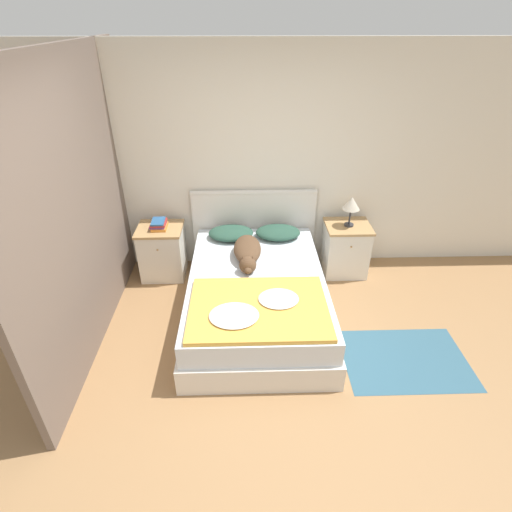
% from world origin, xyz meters
% --- Properties ---
extents(ground_plane, '(16.00, 16.00, 0.00)m').
position_xyz_m(ground_plane, '(0.00, 0.00, 0.00)').
color(ground_plane, '#997047').
extents(wall_back, '(9.00, 0.06, 2.55)m').
position_xyz_m(wall_back, '(0.00, 2.13, 1.27)').
color(wall_back, silver).
rests_on(wall_back, ground_plane).
extents(wall_side_left, '(0.06, 3.10, 2.55)m').
position_xyz_m(wall_side_left, '(-1.56, 1.05, 1.27)').
color(wall_side_left, '#706056').
rests_on(wall_side_left, ground_plane).
extents(bed, '(1.40, 2.07, 0.50)m').
position_xyz_m(bed, '(-0.01, 1.00, 0.25)').
color(bed, silver).
rests_on(bed, ground_plane).
extents(headboard, '(1.48, 0.06, 0.98)m').
position_xyz_m(headboard, '(-0.01, 2.06, 0.51)').
color(headboard, silver).
rests_on(headboard, ground_plane).
extents(nightstand_left, '(0.52, 0.47, 0.63)m').
position_xyz_m(nightstand_left, '(-1.10, 1.81, 0.32)').
color(nightstand_left, silver).
rests_on(nightstand_left, ground_plane).
extents(nightstand_right, '(0.52, 0.47, 0.63)m').
position_xyz_m(nightstand_right, '(1.09, 1.81, 0.32)').
color(nightstand_right, silver).
rests_on(nightstand_right, ground_plane).
extents(pillow_left, '(0.52, 0.38, 0.12)m').
position_xyz_m(pillow_left, '(-0.28, 1.80, 0.56)').
color(pillow_left, '#284C3D').
rests_on(pillow_left, bed).
extents(pillow_right, '(0.52, 0.38, 0.12)m').
position_xyz_m(pillow_right, '(0.27, 1.80, 0.56)').
color(pillow_right, '#284C3D').
rests_on(pillow_right, bed).
extents(quilt, '(1.22, 0.89, 0.07)m').
position_xyz_m(quilt, '(-0.02, 0.45, 0.53)').
color(quilt, gold).
rests_on(quilt, bed).
extents(dog, '(0.29, 0.80, 0.18)m').
position_xyz_m(dog, '(-0.09, 1.33, 0.59)').
color(dog, brown).
rests_on(dog, bed).
extents(book_stack, '(0.19, 0.23, 0.10)m').
position_xyz_m(book_stack, '(-1.10, 1.81, 0.68)').
color(book_stack, orange).
rests_on(book_stack, nightstand_left).
extents(table_lamp, '(0.20, 0.20, 0.35)m').
position_xyz_m(table_lamp, '(1.09, 1.80, 0.90)').
color(table_lamp, '#2D2D33').
rests_on(table_lamp, nightstand_right).
extents(rug, '(1.13, 0.80, 0.00)m').
position_xyz_m(rug, '(1.34, 0.31, 0.00)').
color(rug, '#335B70').
rests_on(rug, ground_plane).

